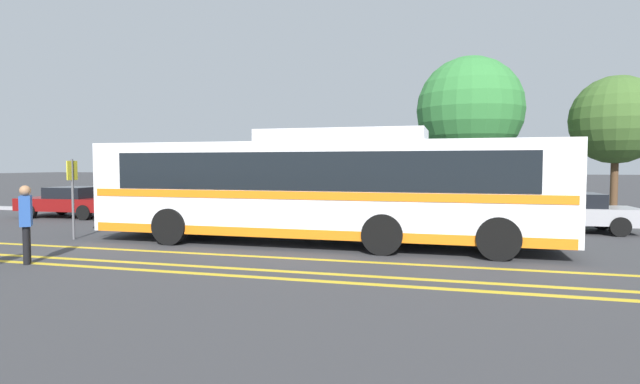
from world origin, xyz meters
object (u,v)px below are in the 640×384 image
transit_bus (321,186)px  parked_car_0 (72,201)px  pedestrian_0 (26,219)px  tree_0 (616,120)px  parked_car_3 (569,212)px  bus_stop_sign (73,189)px  parked_car_2 (396,208)px  tree_1 (470,110)px  parked_car_1 (219,202)px

transit_bus → parked_car_0: 12.60m
pedestrian_0 → tree_0: tree_0 is taller
parked_car_3 → parked_car_0: bearing=88.9°
parked_car_3 → bus_stop_sign: bearing=108.9°
parked_car_2 → pedestrian_0: size_ratio=2.68×
transit_bus → parked_car_0: bearing=70.9°
parked_car_2 → bus_stop_sign: size_ratio=1.98×
pedestrian_0 → bus_stop_sign: bearing=-12.5°
transit_bus → parked_car_3: bearing=-57.2°
tree_1 → transit_bus: bearing=-113.9°
parked_car_1 → parked_car_3: 12.50m
tree_0 → parked_car_1: bearing=-163.9°
parked_car_2 → tree_1: 6.85m
parked_car_3 → bus_stop_sign: bus_stop_sign is taller
tree_0 → pedestrian_0: bearing=-139.0°
transit_bus → parked_car_2: 4.73m
parked_car_1 → parked_car_2: 6.94m
parked_car_0 → parked_car_2: size_ratio=0.90×
parked_car_0 → bus_stop_sign: (4.63, -5.21, 0.83)m
transit_bus → parked_car_1: transit_bus is taller
tree_0 → parked_car_2: bearing=-150.8°
parked_car_1 → pedestrian_0: bearing=-5.4°
bus_stop_sign → tree_1: bearing=-47.2°
pedestrian_0 → tree_1: bearing=-74.7°
pedestrian_0 → tree_1: size_ratio=0.25×
parked_car_0 → tree_1: tree_1 is taller
parked_car_1 → parked_car_3: parked_car_1 is taller
parked_car_0 → pedestrian_0: pedestrian_0 is taller
parked_car_2 → parked_car_0: bearing=-89.9°
transit_bus → pedestrian_0: 7.06m
parked_car_0 → tree_0: bearing=-80.1°
tree_0 → tree_1: tree_1 is taller
parked_car_0 → parked_car_1: 6.52m
tree_1 → parked_car_2: bearing=-117.0°
parked_car_2 → parked_car_3: size_ratio=1.12×
transit_bus → parked_car_3: 8.53m
transit_bus → tree_0: size_ratio=2.28×
transit_bus → parked_car_2: (1.59, 4.36, -0.93)m
parked_car_1 → parked_car_2: bearing=84.2°
parked_car_2 → pedestrian_0: 11.24m
parked_car_2 → tree_1: (2.56, 5.03, 3.88)m
tree_1 → parked_car_0: bearing=-162.0°
parked_car_3 → tree_1: 6.90m
parked_car_1 → tree_1: (9.50, 4.84, 3.83)m
tree_1 → tree_0: bearing=-5.4°
parked_car_1 → tree_0: tree_0 is taller
tree_1 → bus_stop_sign: bearing=-137.5°
transit_bus → parked_car_0: size_ratio=3.11×
parked_car_3 → tree_0: tree_0 is taller
transit_bus → parked_car_2: transit_bus is taller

